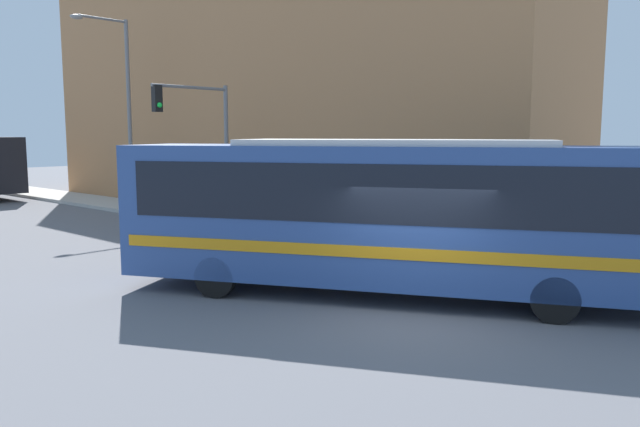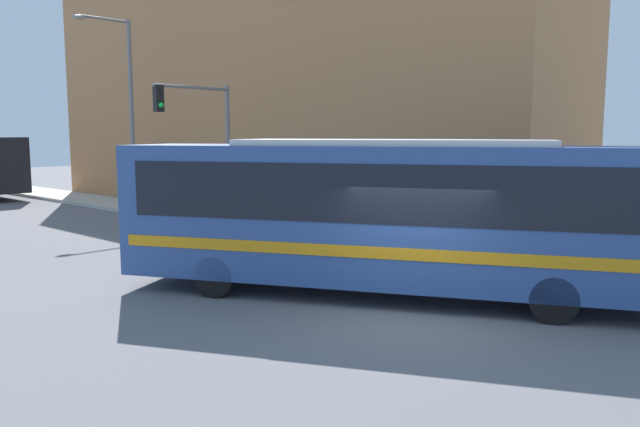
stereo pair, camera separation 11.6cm
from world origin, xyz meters
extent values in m
plane|color=slate|center=(0.00, 0.00, 0.00)|extent=(120.00, 120.00, 0.00)
cube|color=#B7B2A8|center=(5.84, 20.00, 0.08)|extent=(2.68, 70.00, 0.16)
cube|color=#B27A4C|center=(10.18, 14.96, 5.91)|extent=(6.00, 27.91, 11.82)
cube|color=#2D4C8C|center=(0.87, 1.23, 1.84)|extent=(7.44, 11.67, 2.90)
cube|color=black|center=(0.87, 1.23, 2.36)|extent=(7.06, 10.84, 1.18)
cube|color=orange|center=(0.87, 1.23, 1.20)|extent=(7.27, 11.27, 0.24)
cube|color=silver|center=(0.87, 1.23, 3.34)|extent=(4.89, 6.82, 0.16)
cylinder|color=black|center=(0.19, 4.99, 0.45)|extent=(0.65, 0.93, 0.90)
cylinder|color=black|center=(-1.72, 4.04, 0.45)|extent=(0.65, 0.93, 0.90)
cylinder|color=black|center=(3.28, -1.21, 0.45)|extent=(0.65, 0.93, 0.90)
cylinder|color=black|center=(1.37, -2.16, 0.45)|extent=(0.65, 0.93, 0.90)
cylinder|color=gold|center=(5.10, 3.89, 0.46)|extent=(0.25, 0.25, 0.61)
sphere|color=gold|center=(5.10, 3.89, 0.84)|extent=(0.23, 0.23, 0.23)
cylinder|color=gold|center=(5.10, 3.75, 0.49)|extent=(0.11, 0.15, 0.11)
cylinder|color=slate|center=(5.25, 12.06, 2.74)|extent=(0.16, 0.16, 5.17)
cylinder|color=slate|center=(3.65, 12.06, 5.18)|extent=(3.20, 0.11, 0.11)
cube|color=black|center=(2.25, 12.06, 4.73)|extent=(0.30, 0.24, 0.90)
sphere|color=#19D83F|center=(2.25, 11.92, 4.50)|extent=(0.18, 0.18, 0.18)
cylinder|color=slate|center=(5.10, 8.46, 0.67)|extent=(0.06, 0.06, 1.03)
cylinder|color=#4C4C51|center=(5.10, 8.46, 1.30)|extent=(0.14, 0.14, 0.22)
cylinder|color=slate|center=(5.35, 18.97, 4.35)|extent=(0.18, 0.18, 8.39)
cylinder|color=slate|center=(4.20, 18.97, 8.45)|extent=(2.30, 0.11, 0.11)
ellipsoid|color=gray|center=(3.05, 18.97, 8.37)|extent=(0.56, 0.28, 0.20)
cylinder|color=#47382D|center=(5.88, 9.74, 0.58)|extent=(0.28, 0.28, 0.84)
cylinder|color=#B22D33|center=(5.88, 9.74, 1.35)|extent=(0.34, 0.34, 0.70)
sphere|color=tan|center=(5.88, 9.74, 1.82)|extent=(0.23, 0.23, 0.23)
camera|label=1|loc=(-10.04, -6.50, 3.54)|focal=35.00mm
camera|label=2|loc=(-9.97, -6.59, 3.54)|focal=35.00mm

